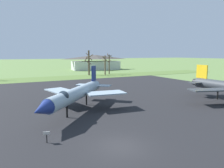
{
  "coord_description": "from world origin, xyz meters",
  "views": [
    {
      "loc": [
        -7.57,
        -13.46,
        7.33
      ],
      "look_at": [
        5.94,
        13.25,
        2.93
      ],
      "focal_mm": 32.93,
      "sensor_mm": 36.0,
      "label": 1
    }
  ],
  "objects": [
    {
      "name": "visitor_building",
      "position": [
        29.09,
        75.88,
        3.34
      ],
      "size": [
        23.21,
        10.87,
        6.85
      ],
      "color": "beige",
      "rests_on": "ground"
    },
    {
      "name": "bare_tree_far_right",
      "position": [
        25.18,
        53.58,
        4.06
      ],
      "size": [
        2.55,
        2.64,
        7.74
      ],
      "color": "brown",
      "rests_on": "ground"
    },
    {
      "name": "ground_plane",
      "position": [
        0.0,
        0.0,
        0.0
      ],
      "size": [
        600.0,
        600.0,
        0.0
      ],
      "primitive_type": "plane",
      "color": "#607F42"
    },
    {
      "name": "grass_verge_strip",
      "position": [
        0.0,
        48.97,
        0.03
      ],
      "size": [
        131.56,
        12.0,
        0.06
      ],
      "primitive_type": "cube",
      "color": "#557234",
      "rests_on": "ground"
    },
    {
      "name": "info_placard_front_left",
      "position": [
        -5.12,
        3.32,
        0.66
      ],
      "size": [
        0.57,
        0.33,
        1.06
      ],
      "color": "black",
      "rests_on": "ground"
    },
    {
      "name": "asphalt_apron",
      "position": [
        0.0,
        16.12,
        0.03
      ],
      "size": [
        71.56,
        53.72,
        0.05
      ],
      "primitive_type": "cube",
      "color": "black",
      "rests_on": "ground"
    },
    {
      "name": "bare_tree_center",
      "position": [
        17.16,
        53.07,
        4.57
      ],
      "size": [
        3.43,
        3.47,
        8.51
      ],
      "color": "brown",
      "rests_on": "ground"
    },
    {
      "name": "jet_fighter_front_left",
      "position": [
        -0.13,
        11.32,
        2.36
      ],
      "size": [
        13.26,
        14.56,
        5.49
      ],
      "color": "#8EA3B2",
      "rests_on": "ground"
    },
    {
      "name": "bare_tree_right_of_center",
      "position": [
        22.77,
        51.97,
        3.8
      ],
      "size": [
        2.75,
        2.75,
        6.8
      ],
      "color": "brown",
      "rests_on": "ground"
    }
  ]
}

